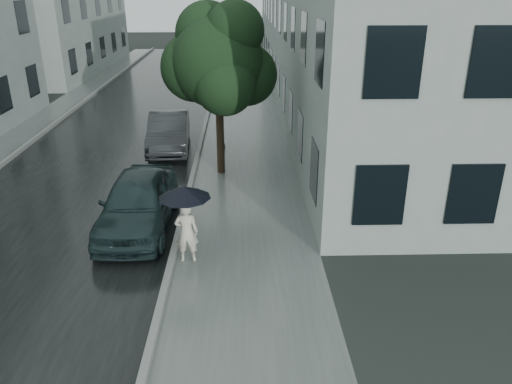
{
  "coord_description": "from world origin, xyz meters",
  "views": [
    {
      "loc": [
        0.13,
        -9.03,
        6.17
      ],
      "look_at": [
        0.46,
        2.46,
        1.3
      ],
      "focal_mm": 35.0,
      "sensor_mm": 36.0,
      "label": 1
    }
  ],
  "objects_px": {
    "lamp_post": "(216,79)",
    "car_near": "(138,202)",
    "street_tree": "(218,61)",
    "car_far": "(169,131)",
    "pedestrian": "(187,232)"
  },
  "relations": [
    {
      "from": "lamp_post",
      "to": "car_near",
      "type": "distance_m",
      "value": 7.35
    },
    {
      "from": "car_near",
      "to": "street_tree",
      "type": "bearing_deg",
      "value": 65.25
    },
    {
      "from": "car_far",
      "to": "car_near",
      "type": "bearing_deg",
      "value": -93.14
    },
    {
      "from": "street_tree",
      "to": "car_far",
      "type": "xyz_separation_m",
      "value": [
        -2.15,
        2.63,
        -3.09
      ]
    },
    {
      "from": "street_tree",
      "to": "car_far",
      "type": "height_order",
      "value": "street_tree"
    },
    {
      "from": "car_near",
      "to": "car_far",
      "type": "xyz_separation_m",
      "value": [
        -0.1,
        6.93,
        -0.04
      ]
    },
    {
      "from": "lamp_post",
      "to": "car_near",
      "type": "height_order",
      "value": "lamp_post"
    },
    {
      "from": "car_near",
      "to": "car_far",
      "type": "distance_m",
      "value": 6.93
    },
    {
      "from": "car_near",
      "to": "car_far",
      "type": "bearing_deg",
      "value": 91.53
    },
    {
      "from": "street_tree",
      "to": "car_near",
      "type": "xyz_separation_m",
      "value": [
        -2.05,
        -4.3,
        -3.05
      ]
    },
    {
      "from": "street_tree",
      "to": "car_far",
      "type": "bearing_deg",
      "value": 129.28
    },
    {
      "from": "car_near",
      "to": "car_far",
      "type": "relative_size",
      "value": 1.02
    },
    {
      "from": "pedestrian",
      "to": "street_tree",
      "type": "height_order",
      "value": "street_tree"
    },
    {
      "from": "street_tree",
      "to": "car_far",
      "type": "relative_size",
      "value": 1.33
    },
    {
      "from": "car_far",
      "to": "pedestrian",
      "type": "bearing_deg",
      "value": -83.77
    }
  ]
}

